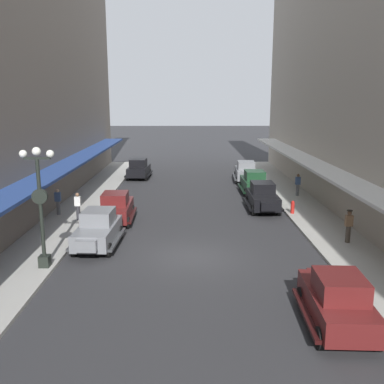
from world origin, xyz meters
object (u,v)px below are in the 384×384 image
(parked_car_0, at_px, (139,168))
(parked_car_2, at_px, (116,207))
(parked_car_3, at_px, (98,229))
(lamp_post_with_clock, at_px, (40,203))
(parked_car_5, at_px, (246,171))
(pedestrian_0, at_px, (349,226))
(pedestrian_2, at_px, (298,185))
(parked_car_6, at_px, (263,196))
(parked_car_4, at_px, (337,299))
(fire_hydrant, at_px, (293,207))
(parked_car_1, at_px, (254,182))
(pedestrian_3, at_px, (58,201))
(pedestrian_1, at_px, (78,206))

(parked_car_0, xyz_separation_m, parked_car_2, (0.27, -14.55, 0.00))
(parked_car_3, xyz_separation_m, lamp_post_with_clock, (-1.70, -2.95, 2.04))
(parked_car_5, bearing_deg, parked_car_3, -119.07)
(pedestrian_0, relative_size, pedestrian_2, 1.02)
(parked_car_6, bearing_deg, parked_car_4, -90.62)
(parked_car_0, xyz_separation_m, fire_hydrant, (11.15, -13.18, -0.38))
(parked_car_4, height_order, pedestrian_0, parked_car_4)
(parked_car_1, xyz_separation_m, lamp_post_with_clock, (-11.28, -15.16, 2.04))
(pedestrian_0, height_order, pedestrian_3, pedestrian_0)
(pedestrian_2, xyz_separation_m, pedestrian_3, (-16.24, -5.23, 0.00))
(parked_car_4, height_order, pedestrian_2, parked_car_4)
(parked_car_0, distance_m, parked_car_2, 14.56)
(pedestrian_0, bearing_deg, lamp_post_with_clock, -167.77)
(parked_car_0, distance_m, parked_car_5, 9.83)
(parked_car_4, xyz_separation_m, fire_hydrant, (1.82, 13.51, -0.38))
(pedestrian_0, height_order, pedestrian_2, pedestrian_0)
(parked_car_6, height_order, fire_hydrant, parked_car_6)
(parked_car_2, relative_size, parked_car_4, 0.99)
(pedestrian_1, bearing_deg, pedestrian_0, -16.41)
(parked_car_6, height_order, pedestrian_0, parked_car_6)
(pedestrian_3, bearing_deg, parked_car_3, -57.17)
(parked_car_5, relative_size, parked_car_6, 1.01)
(parked_car_4, bearing_deg, pedestrian_2, 79.66)
(lamp_post_with_clock, relative_size, fire_hydrant, 6.29)
(parked_car_1, distance_m, parked_car_5, 5.06)
(parked_car_3, bearing_deg, parked_car_6, 37.18)
(parked_car_1, bearing_deg, pedestrian_2, -24.40)
(parked_car_4, height_order, pedestrian_1, parked_car_4)
(parked_car_4, distance_m, pedestrian_2, 18.89)
(parked_car_2, bearing_deg, parked_car_4, -53.24)
(parked_car_1, height_order, parked_car_6, same)
(parked_car_3, height_order, parked_car_4, same)
(parked_car_6, bearing_deg, parked_car_5, 88.86)
(parked_car_3, bearing_deg, pedestrian_0, 0.58)
(parked_car_5, relative_size, pedestrian_3, 2.63)
(fire_hydrant, bearing_deg, parked_car_5, 97.20)
(parked_car_3, bearing_deg, pedestrian_3, 122.83)
(parked_car_4, bearing_deg, lamp_post_with_clock, 156.29)
(parked_car_5, xyz_separation_m, pedestrian_3, (-13.22, -11.67, 0.05))
(fire_hydrant, xyz_separation_m, pedestrian_0, (1.44, -5.63, 0.45))
(pedestrian_3, bearing_deg, parked_car_4, -46.09)
(parked_car_1, distance_m, pedestrian_0, 12.43)
(parked_car_4, relative_size, lamp_post_with_clock, 0.84)
(parked_car_1, distance_m, parked_car_4, 19.96)
(parked_car_3, relative_size, pedestrian_0, 2.58)
(lamp_post_with_clock, bearing_deg, parked_car_5, 60.81)
(parked_car_3, relative_size, pedestrian_1, 2.63)
(parked_car_1, xyz_separation_m, pedestrian_3, (-13.20, -6.60, 0.05))
(pedestrian_0, distance_m, pedestrian_3, 17.02)
(fire_hydrant, bearing_deg, pedestrian_3, -179.40)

